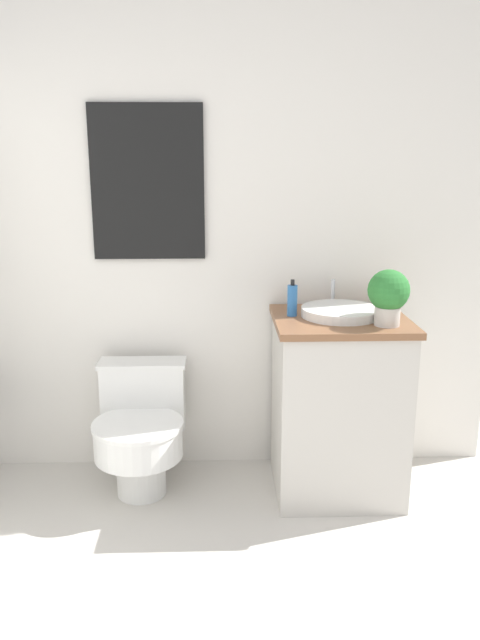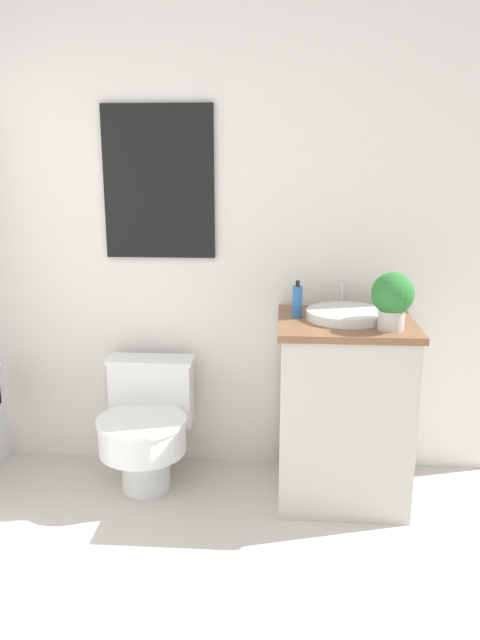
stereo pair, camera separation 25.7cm
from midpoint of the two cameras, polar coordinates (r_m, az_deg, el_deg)
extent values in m
cube|color=white|center=(3.03, -7.13, 9.46)|extent=(3.57, 0.05, 2.50)
cube|color=black|center=(2.96, -4.94, 12.42)|extent=(0.52, 0.02, 0.70)
cube|color=silver|center=(2.96, -4.95, 12.42)|extent=(0.49, 0.01, 0.67)
cylinder|color=white|center=(3.02, -6.12, -13.27)|extent=(0.23, 0.23, 0.21)
cylinder|color=white|center=(2.90, -6.39, -10.62)|extent=(0.40, 0.40, 0.14)
cylinder|color=white|center=(2.86, -6.43, -9.17)|extent=(0.41, 0.41, 0.02)
cube|color=white|center=(3.06, -5.68, -6.63)|extent=(0.39, 0.15, 0.31)
cube|color=white|center=(3.00, -5.75, -3.70)|extent=(0.41, 0.16, 0.02)
cube|color=beige|center=(2.90, 11.88, -8.30)|extent=(0.56, 0.51, 0.80)
cube|color=brown|center=(2.77, 12.32, -0.34)|extent=(0.59, 0.54, 0.03)
cylinder|color=white|center=(2.78, 12.30, 0.46)|extent=(0.35, 0.35, 0.04)
cylinder|color=silver|center=(2.96, 11.82, 2.24)|extent=(0.02, 0.02, 0.13)
cylinder|color=#2D6BB2|center=(2.76, 7.92, 1.63)|extent=(0.04, 0.04, 0.14)
cylinder|color=black|center=(2.75, 7.98, 3.29)|extent=(0.02, 0.02, 0.02)
cylinder|color=beige|center=(2.65, 16.37, -0.02)|extent=(0.11, 0.11, 0.08)
sphere|color=#2D7A33|center=(2.63, 16.54, 2.31)|extent=(0.17, 0.17, 0.17)
camera|label=1|loc=(0.13, -87.14, 0.74)|focal=35.00mm
camera|label=2|loc=(0.13, 92.86, -0.74)|focal=35.00mm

